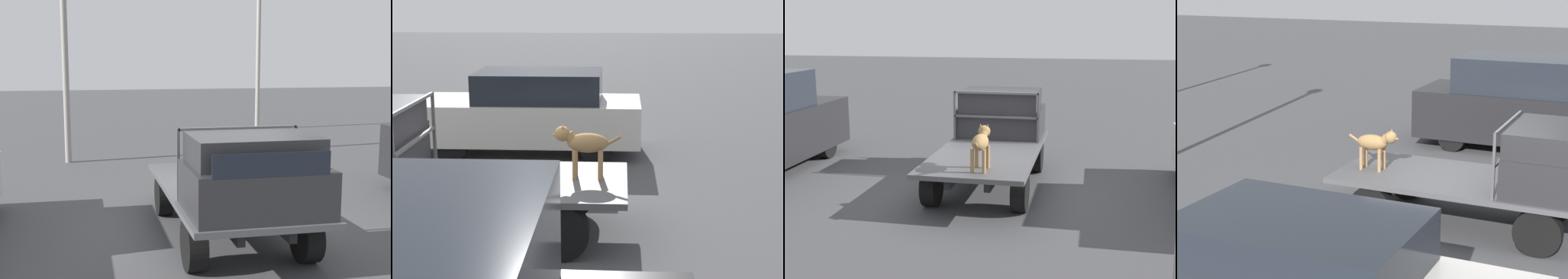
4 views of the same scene
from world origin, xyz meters
The scene contains 5 objects.
ground_plane centered at (0.00, 0.00, 0.00)m, with size 80.00×80.00×0.00m, color #474749.
flatbed_truck centered at (0.00, 0.00, 0.55)m, with size 4.11×1.82×0.74m.
truck_headboard centered at (0.62, 0.00, 1.39)m, with size 0.04×1.70×0.99m.
dog centered at (-1.48, -0.14, 1.20)m, with size 0.89×0.25×0.71m.
parked_sedan centered at (-0.24, -4.39, 0.80)m, with size 4.28×1.76×1.59m.
Camera 2 is at (-1.97, 7.90, 3.10)m, focal length 60.00 mm.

